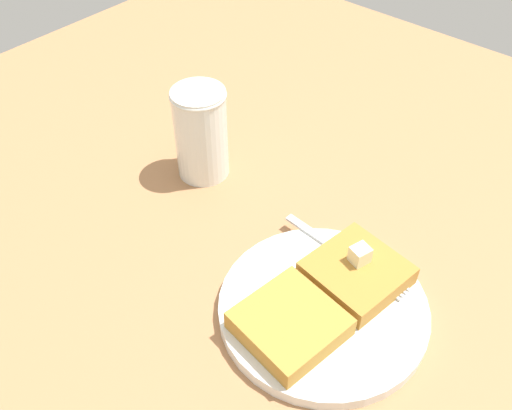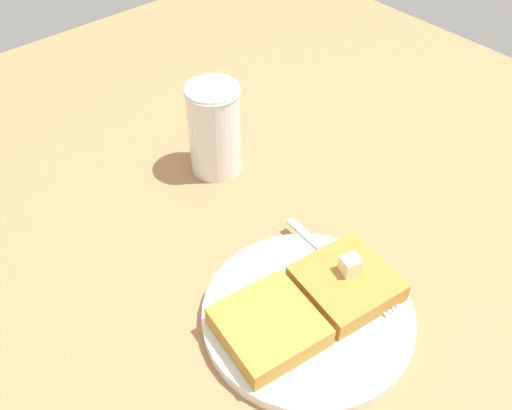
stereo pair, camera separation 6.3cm
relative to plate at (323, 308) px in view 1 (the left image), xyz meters
The scene contains 7 objects.
table_surface 11.89cm from the plate, 99.46° to the right, with size 121.79×121.79×2.27cm, color #A26F47.
plate is the anchor object (origin of this frame).
toast_slice_left 5.03cm from the plate, behind, with size 8.87×8.82×2.25cm, color #AC762F.
toast_slice_middle 5.03cm from the plate, ahead, with size 8.87×8.82×2.25cm, color #B18235.
butter_pat_primary 6.53cm from the plate, behind, with size 1.85×1.67×1.85cm, color beige.
fork 6.77cm from the plate, 169.32° to the right, with size 2.56×16.06×0.36cm.
syrup_jar 26.53cm from the plate, 107.97° to the right, with size 6.76×6.76×12.00cm.
Camera 1 is at (32.32, 28.93, 50.15)cm, focal length 40.00 mm.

